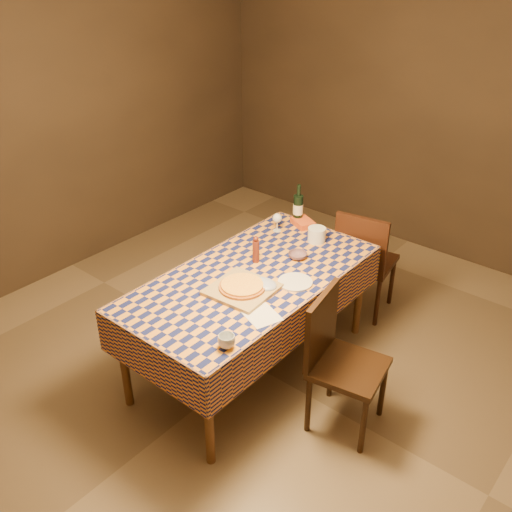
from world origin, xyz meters
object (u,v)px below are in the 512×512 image
at_px(dining_table, 251,285).
at_px(cutting_board, 242,289).
at_px(bowl, 298,256).
at_px(wine_bottle, 298,208).
at_px(chair_far, 364,258).
at_px(pizza, 242,286).
at_px(white_plate, 295,282).
at_px(chair_right, 337,355).

bearing_deg(dining_table, cutting_board, -67.00).
bearing_deg(bowl, wine_bottle, 126.21).
xyz_separation_m(dining_table, wine_bottle, (-0.24, 0.86, 0.19)).
bearing_deg(chair_far, wine_bottle, -156.55).
bearing_deg(wine_bottle, bowl, -53.79).
height_order(dining_table, pizza, pizza).
xyz_separation_m(cutting_board, bowl, (0.02, 0.57, 0.01)).
bearing_deg(wine_bottle, white_plate, -54.84).
height_order(white_plate, chair_far, chair_far).
xyz_separation_m(bowl, chair_far, (0.16, 0.69, -0.27)).
bearing_deg(wine_bottle, chair_right, -43.11).
distance_m(bowl, white_plate, 0.33).
distance_m(dining_table, chair_right, 0.76).
bearing_deg(pizza, chair_far, 81.82).
xyz_separation_m(dining_table, cutting_board, (0.08, -0.18, 0.09)).
distance_m(pizza, white_plate, 0.36).
bearing_deg(dining_table, bowl, 75.68).
distance_m(pizza, chair_right, 0.73).
relative_size(dining_table, chair_far, 1.98).
relative_size(dining_table, white_plate, 8.04).
bearing_deg(bowl, chair_right, -35.20).
bearing_deg(wine_bottle, dining_table, -74.14).
relative_size(white_plate, chair_far, 0.25).
relative_size(pizza, chair_right, 0.40).
xyz_separation_m(wine_bottle, chair_far, (0.50, 0.22, -0.37)).
height_order(pizza, chair_right, chair_right).
height_order(wine_bottle, chair_far, wine_bottle).
xyz_separation_m(dining_table, pizza, (0.08, -0.18, 0.11)).
height_order(dining_table, bowl, bowl).
relative_size(cutting_board, chair_right, 0.42).
bearing_deg(wine_bottle, cutting_board, -72.86).
relative_size(wine_bottle, chair_far, 0.34).
xyz_separation_m(bowl, wine_bottle, (-0.34, 0.47, 0.10)).
bearing_deg(white_plate, pizza, -124.71).
distance_m(cutting_board, white_plate, 0.36).
bearing_deg(chair_far, dining_table, -103.42).
height_order(dining_table, cutting_board, cutting_board).
xyz_separation_m(bowl, chair_right, (0.64, -0.45, -0.27)).
relative_size(white_plate, chair_right, 0.25).
relative_size(dining_table, chair_right, 1.98).
xyz_separation_m(pizza, chair_right, (0.66, 0.12, -0.29)).
xyz_separation_m(pizza, chair_far, (0.18, 1.26, -0.29)).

